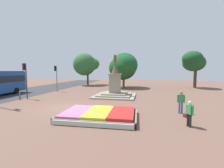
# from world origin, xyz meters

# --- Properties ---
(ground_plane) EXTENTS (84.04, 84.04, 0.00)m
(ground_plane) POSITION_xyz_m (0.00, 0.00, 0.00)
(ground_plane) COLOR brown
(flower_planter) EXTENTS (5.40, 3.86, 0.52)m
(flower_planter) POSITION_xyz_m (3.54, -2.05, 0.24)
(flower_planter) COLOR #38281C
(flower_planter) RESTS_ON ground_plane
(statue_monument) EXTENTS (5.17, 5.17, 5.36)m
(statue_monument) POSITION_xyz_m (2.93, 6.95, 1.02)
(statue_monument) COLOR gray
(statue_monument) RESTS_ON ground_plane
(traffic_light_mid_block) EXTENTS (0.42, 0.30, 4.16)m
(traffic_light_mid_block) POSITION_xyz_m (-6.98, 3.07, 2.84)
(traffic_light_mid_block) COLOR #2D2D33
(traffic_light_mid_block) RESTS_ON ground_plane
(traffic_light_far_corner) EXTENTS (0.41, 0.29, 4.05)m
(traffic_light_far_corner) POSITION_xyz_m (-6.95, 9.31, 2.77)
(traffic_light_far_corner) COLOR slate
(traffic_light_far_corner) RESTS_ON ground_plane
(pedestrian_with_handbag) EXTENTS (0.45, 0.67, 1.56)m
(pedestrian_with_handbag) POSITION_xyz_m (9.20, -2.50, 0.87)
(pedestrian_with_handbag) COLOR black
(pedestrian_with_handbag) RESTS_ON ground_plane
(pedestrian_crossing_plaza) EXTENTS (0.55, 0.31, 1.75)m
(pedestrian_crossing_plaza) POSITION_xyz_m (9.39, 0.37, 1.02)
(pedestrian_crossing_plaza) COLOR #264CA5
(pedestrian_crossing_plaza) RESTS_ON ground_plane
(kerb_bollard_mid_b) EXTENTS (0.17, 0.17, 0.94)m
(kerb_bollard_mid_b) POSITION_xyz_m (-7.27, 2.41, 0.50)
(kerb_bollard_mid_b) COLOR #4C5156
(kerb_bollard_mid_b) RESTS_ON ground_plane
(park_tree_far_left) EXTENTS (4.33, 4.70, 6.94)m
(park_tree_far_left) POSITION_xyz_m (15.65, 19.17, 5.05)
(park_tree_far_left) COLOR #4C3823
(park_tree_far_left) RESTS_ON ground_plane
(park_tree_behind_statue) EXTENTS (5.37, 6.01, 7.17)m
(park_tree_behind_statue) POSITION_xyz_m (-6.24, 20.21, 4.84)
(park_tree_behind_statue) COLOR #4C3823
(park_tree_behind_statue) RESTS_ON ground_plane
(park_tree_far_right) EXTENTS (5.37, 6.61, 6.74)m
(park_tree_far_right) POSITION_xyz_m (2.73, 16.91, 4.13)
(park_tree_far_right) COLOR brown
(park_tree_far_right) RESTS_ON ground_plane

